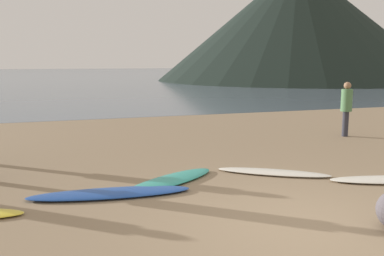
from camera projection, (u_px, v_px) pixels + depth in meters
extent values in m
cube|color=#8C7559|center=(143.00, 125.00, 14.85)|extent=(120.00, 120.00, 0.20)
cube|color=slate|center=(71.00, 75.00, 62.94)|extent=(140.00, 100.00, 0.01)
cone|color=black|center=(296.00, 22.00, 46.37)|extent=(30.41, 30.41, 12.57)
ellipsoid|color=#1E479E|center=(110.00, 193.00, 6.81)|extent=(2.65, 0.86, 0.09)
ellipsoid|color=teal|center=(171.00, 180.00, 7.58)|extent=(2.06, 1.55, 0.08)
ellipsoid|color=silver|center=(273.00, 172.00, 8.11)|extent=(2.04, 1.55, 0.07)
cylinder|color=#2D2D38|center=(345.00, 124.00, 12.12)|extent=(0.17, 0.17, 0.72)
cylinder|color=#4C7A4C|center=(347.00, 100.00, 12.01)|extent=(0.31, 0.31, 0.63)
sphere|color=#936B4C|center=(348.00, 86.00, 11.95)|extent=(0.20, 0.20, 0.20)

